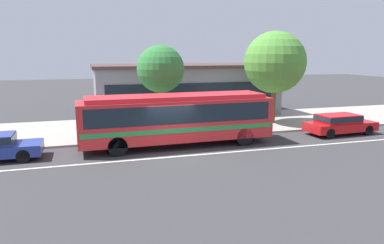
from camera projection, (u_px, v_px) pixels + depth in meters
name	position (u px, v px, depth m)	size (l,w,h in m)	color
ground_plane	(172.00, 153.00, 18.84)	(120.00, 120.00, 0.00)	#363638
sidewalk_slab	(150.00, 127.00, 25.13)	(60.00, 8.00, 0.12)	#A2998E
lane_stripe_center	(176.00, 157.00, 18.09)	(56.00, 0.16, 0.01)	silver
transit_bus	(177.00, 116.00, 19.97)	(10.72, 2.78, 2.88)	red
sedan_far_ahead	(339.00, 123.00, 23.02)	(4.60, 2.04, 1.29)	red
pedestrian_waiting_near_sign	(244.00, 113.00, 24.69)	(0.38, 0.38, 1.66)	#17284E
street_tree_near_stop	(161.00, 69.00, 22.93)	(3.04, 3.04, 5.54)	brown
street_tree_mid_block	(275.00, 62.00, 25.55)	(4.39, 4.39, 6.58)	brown
station_building	(184.00, 89.00, 30.78)	(15.21, 7.39, 4.22)	gray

